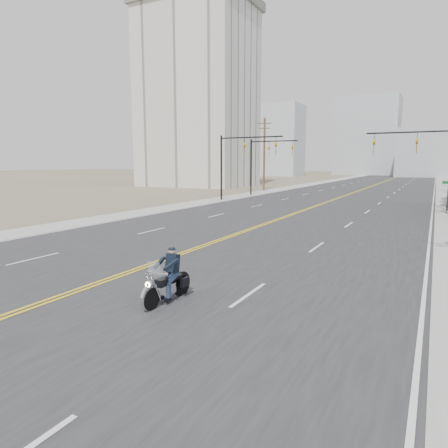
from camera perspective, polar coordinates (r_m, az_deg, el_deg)
name	(u,v)px	position (r m, az deg, el deg)	size (l,w,h in m)	color
ground_plane	(26,310)	(12.66, -26.44, -10.90)	(400.00, 400.00, 0.00)	#776D56
road	(374,186)	(77.55, 20.61, 5.17)	(20.00, 200.00, 0.01)	#303033
sidewalk_left	(311,184)	(79.84, 12.38, 5.60)	(3.00, 200.00, 0.01)	#A5A5A0
sidewalk_right	(446,187)	(76.94, 29.15, 4.60)	(3.00, 200.00, 0.01)	#A5A5A0
traffic_mast_left	(238,155)	(43.16, 2.01, 9.88)	(7.10, 0.26, 7.00)	black
traffic_mast_right	(426,153)	(38.84, 26.92, 9.09)	(7.10, 0.26, 7.00)	black
traffic_mast_far	(264,156)	(50.60, 5.68, 9.60)	(6.10, 0.26, 7.00)	black
street_sign	(448,191)	(36.90, 29.35, 4.10)	(0.90, 0.06, 2.62)	black
utility_pole_left	(264,153)	(59.22, 5.77, 10.05)	(2.20, 0.30, 10.50)	brown
apartment_block	(198,100)	(73.31, -3.74, 17.28)	(18.00, 14.00, 30.00)	silver
haze_bldg_a	(279,141)	(130.00, 7.81, 11.70)	(14.00, 12.00, 22.00)	#B7BCC6
haze_bldg_b	(431,153)	(131.86, 27.42, 9.03)	(18.00, 14.00, 14.00)	#ADB2B7
haze_bldg_d	(367,137)	(148.71, 19.79, 11.66)	(20.00, 15.00, 26.00)	#ADB2B7
haze_bldg_f	(254,152)	(149.39, 4.31, 10.20)	(12.00, 12.00, 16.00)	#ADB2B7
motorcyclist	(167,276)	(11.81, -8.20, -7.34)	(0.88, 2.06, 1.61)	black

